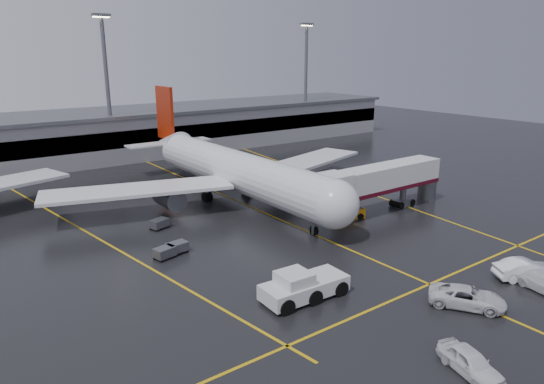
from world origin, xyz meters
TOP-DOWN VIEW (x-y plane):
  - ground at (0.00, 0.00)m, footprint 220.00×220.00m
  - apron_line_centre at (0.00, 0.00)m, footprint 0.25×90.00m
  - apron_line_stop at (0.00, -22.00)m, footprint 60.00×0.25m
  - apron_line_left at (-20.00, 10.00)m, footprint 9.99×69.35m
  - apron_line_right at (18.00, 10.00)m, footprint 7.57×69.64m
  - terminal at (0.00, 47.93)m, footprint 122.00×19.00m
  - light_mast_mid at (-5.00, 42.00)m, footprint 3.00×1.20m
  - light_mast_right at (40.00, 42.00)m, footprint 3.00×1.20m
  - main_airliner at (0.00, 9.70)m, footprint 48.80×45.60m
  - jet_bridge at (11.87, -6.00)m, footprint 19.90×3.40m
  - pushback_tractor at (-10.40, -17.47)m, footprint 7.38×3.41m
  - belt_loader at (6.87, -5.24)m, footprint 4.28×2.93m
  - service_van_a at (-0.91, -26.07)m, footprint 5.37×6.25m
  - service_van_c at (7.59, -26.33)m, footprint 5.60×4.40m
  - service_van_d at (-8.24, -30.96)m, footprint 2.96×4.91m
  - baggage_cart_a at (-14.33, -2.89)m, footprint 2.14×1.52m
  - baggage_cart_b at (-15.86, -3.38)m, footprint 2.24×1.72m
  - baggage_cart_c at (-12.83, 4.72)m, footprint 2.31×1.87m

SIDE VIEW (x-z plane):
  - ground at x=0.00m, z-range 0.00..0.00m
  - apron_line_centre at x=0.00m, z-range 0.00..0.02m
  - apron_line_stop at x=0.00m, z-range 0.00..0.02m
  - apron_line_left at x=-20.00m, z-range 0.00..0.02m
  - apron_line_right at x=18.00m, z-range 0.00..0.02m
  - belt_loader at x=6.87m, z-range -0.63..1.87m
  - baggage_cart_a at x=-14.33m, z-range 0.07..1.19m
  - baggage_cart_b at x=-15.86m, z-range 0.07..1.19m
  - baggage_cart_c at x=-12.83m, z-range 0.07..1.19m
  - service_van_d at x=-8.24m, z-range 0.00..1.56m
  - service_van_a at x=-0.91m, z-range 0.00..1.59m
  - service_van_c at x=7.59m, z-range 0.00..1.78m
  - pushback_tractor at x=-10.40m, z-range -0.26..2.33m
  - jet_bridge at x=11.87m, z-range 0.91..6.96m
  - main_airliner at x=0.00m, z-range -2.84..11.26m
  - terminal at x=0.00m, z-range 0.02..8.62m
  - light_mast_mid at x=-5.00m, z-range 1.75..27.20m
  - light_mast_right at x=40.00m, z-range 1.75..27.20m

